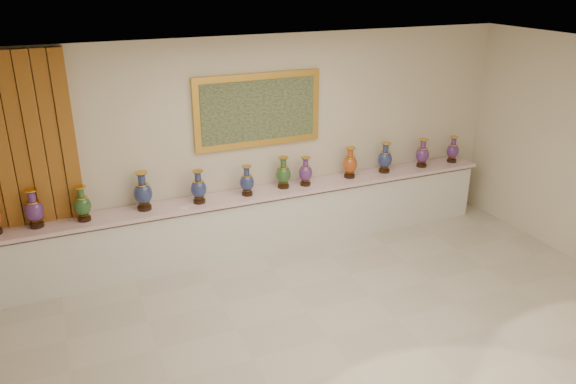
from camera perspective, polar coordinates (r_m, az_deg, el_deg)
name	(u,v)px	position (r m, az deg, el deg)	size (l,w,h in m)	color
ground	(329,338)	(6.42, 4.15, -14.57)	(8.00, 8.00, 0.00)	beige
room	(53,166)	(7.34, -22.76, 2.45)	(8.00, 8.00, 8.00)	beige
counter	(256,222)	(7.99, -3.24, -3.11)	(7.28, 0.48, 0.90)	white
vase_1	(34,210)	(7.35, -24.38, -1.70)	(0.28, 0.28, 0.48)	black
vase_2	(83,205)	(7.31, -20.15, -1.28)	(0.21, 0.21, 0.45)	black
vase_3	(143,193)	(7.40, -14.51, -0.08)	(0.28, 0.28, 0.51)	black
vase_4	(199,188)	(7.48, -9.07, 0.37)	(0.24, 0.24, 0.45)	black
vase_5	(247,182)	(7.66, -4.19, 1.02)	(0.25, 0.25, 0.42)	black
vase_6	(283,174)	(7.89, -0.47, 1.84)	(0.26, 0.26, 0.45)	black
vase_7	(305,173)	(8.00, 1.79, 1.98)	(0.21, 0.21, 0.42)	black
vase_8	(350,164)	(8.34, 6.31, 2.85)	(0.27, 0.27, 0.46)	black
vase_9	(385,159)	(8.63, 9.82, 3.32)	(0.26, 0.26, 0.46)	black
vase_10	(422,154)	(9.00, 13.49, 3.74)	(0.22, 0.22, 0.45)	black
vase_11	(453,151)	(9.35, 16.39, 4.06)	(0.23, 0.23, 0.42)	black
label_card	(184,208)	(7.42, -10.47, -1.57)	(0.10, 0.06, 0.00)	white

